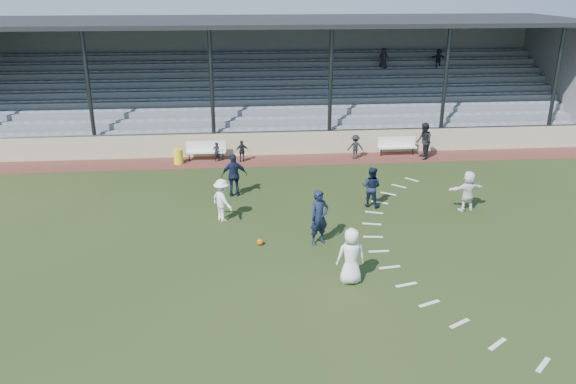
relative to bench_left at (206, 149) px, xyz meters
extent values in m
plane|color=#243214|center=(3.41, -10.93, -0.58)|extent=(90.00, 90.00, 0.00)
cube|color=#562822|center=(3.41, -0.43, -0.57)|extent=(34.00, 2.00, 0.02)
cube|color=#B7AE8C|center=(3.41, 0.62, 0.02)|extent=(34.00, 0.18, 1.20)
cube|color=white|center=(0.00, -0.12, -0.13)|extent=(2.01, 0.45, 0.06)
cube|color=white|center=(0.00, 0.10, 0.12)|extent=(2.00, 0.11, 0.54)
cylinder|color=#282B2F|center=(-0.85, -0.10, -0.36)|extent=(0.06, 0.06, 0.40)
cylinder|color=#282B2F|center=(0.85, -0.14, -0.36)|extent=(0.06, 0.06, 0.40)
cube|color=white|center=(9.86, -0.15, -0.13)|extent=(2.01, 0.44, 0.06)
cube|color=white|center=(9.86, 0.07, 0.12)|extent=(2.00, 0.10, 0.54)
cylinder|color=#282B2F|center=(9.01, -0.16, -0.36)|extent=(0.06, 0.06, 0.40)
cylinder|color=#282B2F|center=(10.71, -0.13, -0.36)|extent=(0.06, 0.06, 0.40)
cylinder|color=yellow|center=(-1.34, -0.53, -0.19)|extent=(0.46, 0.46, 0.74)
sphere|color=#C75B0B|center=(2.30, -10.07, -0.47)|extent=(0.23, 0.23, 0.23)
imported|color=white|center=(4.89, -12.87, 0.30)|extent=(0.89, 0.61, 1.76)
imported|color=#131B34|center=(4.33, -10.11, 0.39)|extent=(0.84, 0.72, 1.94)
imported|color=#131B34|center=(6.90, -6.91, 0.24)|extent=(1.01, 0.94, 1.65)
imported|color=white|center=(0.98, -7.82, 0.24)|extent=(1.13, 1.21, 1.64)
imported|color=#131B34|center=(1.44, -5.24, 0.33)|extent=(1.11, 0.55, 1.84)
imported|color=white|center=(10.59, -7.66, 0.23)|extent=(1.56, 0.71, 1.62)
imported|color=black|center=(11.02, -0.83, 0.37)|extent=(0.78, 0.96, 1.86)
imported|color=black|center=(0.54, -0.33, -0.07)|extent=(0.43, 0.35, 1.00)
imported|color=black|center=(1.82, -0.50, -0.01)|extent=(0.68, 0.36, 1.10)
imported|color=black|center=(7.58, -0.47, 0.06)|extent=(0.81, 0.47, 1.24)
cube|color=gray|center=(3.41, 1.17, 0.02)|extent=(34.00, 0.80, 1.20)
cube|color=gray|center=(3.41, 1.27, 0.67)|extent=(33.00, 0.28, 0.10)
cube|color=gray|center=(3.41, 1.97, 0.22)|extent=(34.00, 0.80, 1.60)
cube|color=gray|center=(3.41, 2.07, 1.07)|extent=(33.00, 0.28, 0.10)
cube|color=gray|center=(3.41, 2.77, 0.42)|extent=(34.00, 0.80, 2.00)
cube|color=gray|center=(3.41, 2.87, 1.47)|extent=(33.00, 0.28, 0.10)
cube|color=gray|center=(3.41, 3.57, 0.62)|extent=(34.00, 0.80, 2.40)
cube|color=gray|center=(3.41, 3.67, 1.87)|extent=(33.00, 0.28, 0.10)
cube|color=gray|center=(3.41, 4.37, 0.82)|extent=(34.00, 0.80, 2.80)
cube|color=gray|center=(3.41, 4.47, 2.27)|extent=(33.00, 0.28, 0.10)
cube|color=gray|center=(3.41, 5.17, 1.02)|extent=(34.00, 0.80, 3.20)
cube|color=gray|center=(3.41, 5.27, 2.67)|extent=(33.00, 0.28, 0.10)
cube|color=gray|center=(3.41, 5.97, 1.22)|extent=(34.00, 0.80, 3.60)
cube|color=gray|center=(3.41, 6.07, 3.07)|extent=(33.00, 0.28, 0.10)
cube|color=gray|center=(3.41, 6.77, 1.42)|extent=(34.00, 0.80, 4.00)
cube|color=gray|center=(3.41, 6.87, 3.47)|extent=(33.00, 0.28, 0.10)
cube|color=gray|center=(3.41, 7.57, 1.62)|extent=(34.00, 0.80, 4.40)
cube|color=gray|center=(3.41, 7.67, 3.87)|extent=(33.00, 0.28, 0.10)
cube|color=gray|center=(3.41, 8.17, 2.62)|extent=(34.00, 0.40, 6.40)
cube|color=gray|center=(20.26, 4.57, 2.62)|extent=(0.30, 7.80, 6.40)
cube|color=black|center=(3.41, 4.27, 5.92)|extent=(34.60, 9.00, 0.22)
cylinder|color=#282B2F|center=(-5.59, 0.72, 2.67)|extent=(0.20, 0.20, 6.50)
cylinder|color=#282B2F|center=(0.41, 0.72, 2.67)|extent=(0.20, 0.20, 6.50)
cylinder|color=#282B2F|center=(6.41, 0.72, 2.67)|extent=(0.20, 0.20, 6.50)
cylinder|color=#282B2F|center=(12.41, 0.72, 2.67)|extent=(0.20, 0.20, 6.50)
cylinder|color=#282B2F|center=(18.41, 0.72, 2.67)|extent=(0.20, 0.20, 6.50)
cylinder|color=#282B2F|center=(3.41, 0.62, 0.67)|extent=(34.00, 0.05, 0.05)
imported|color=black|center=(10.47, 6.01, 3.63)|extent=(0.70, 0.59, 1.23)
imported|color=black|center=(13.84, 6.01, 3.58)|extent=(1.10, 0.55, 1.14)
cube|color=silver|center=(9.53, -3.93, -0.58)|extent=(0.54, 0.61, 0.01)
cube|color=silver|center=(8.71, -4.71, -0.58)|extent=(0.59, 0.56, 0.01)
cube|color=silver|center=(7.99, -5.59, -0.58)|extent=(0.64, 0.51, 0.01)
cube|color=silver|center=(7.38, -6.56, -0.58)|extent=(0.67, 0.44, 0.01)
cube|color=silver|center=(6.90, -7.59, -0.58)|extent=(0.70, 0.37, 0.01)
cube|color=silver|center=(6.55, -8.68, -0.58)|extent=(0.71, 0.29, 0.01)
cube|color=silver|center=(6.34, -9.80, -0.58)|extent=(0.71, 0.21, 0.01)
cube|color=silver|center=(6.26, -10.93, -0.58)|extent=(0.70, 0.12, 0.01)
cube|color=silver|center=(6.34, -12.07, -0.58)|extent=(0.71, 0.21, 0.01)
cube|color=silver|center=(6.55, -13.19, -0.58)|extent=(0.71, 0.29, 0.01)
cube|color=silver|center=(6.90, -14.28, -0.58)|extent=(0.70, 0.37, 0.01)
cube|color=silver|center=(7.38, -15.31, -0.58)|extent=(0.67, 0.44, 0.01)
cube|color=silver|center=(7.99, -16.28, -0.58)|extent=(0.64, 0.51, 0.01)
cube|color=silver|center=(8.71, -17.16, -0.58)|extent=(0.59, 0.56, 0.01)
camera|label=1|loc=(1.68, -27.57, 7.95)|focal=35.00mm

